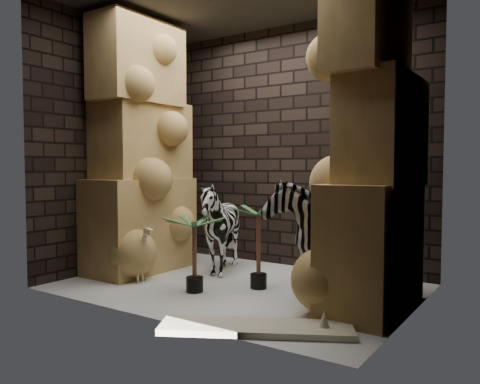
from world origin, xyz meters
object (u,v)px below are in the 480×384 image
Objects in this scene: surfboard at (256,328)px; zebra_left at (220,233)px; zebra_right at (309,225)px; palm_back at (195,254)px; palm_front at (259,247)px; giraffe_toy at (135,252)px.

zebra_left is at bearing 105.86° from surfboard.
palm_back is (-0.94, -0.62, -0.29)m from zebra_right.
zebra_left is 1.25× the size of palm_front.
giraffe_toy is at bearing -178.93° from palm_back.
zebra_right is 2.08× the size of giraffe_toy.
palm_front is (-0.49, -0.15, -0.24)m from zebra_right.
zebra_right is at bearing 33.61° from palm_back.
palm_front is 1.13× the size of palm_back.
zebra_right is 1.91m from giraffe_toy.
palm_back is at bearing -160.91° from zebra_right.
zebra_left is at bearing 57.11° from giraffe_toy.
zebra_right reaches higher than giraffe_toy.
surfboard is (0.16, -1.24, -0.64)m from zebra_right.
zebra_left is 0.73× the size of surfboard.
palm_back reaches higher than giraffe_toy.
zebra_right is 1.56× the size of palm_front.
palm_front is at bearing 46.26° from palm_back.
palm_front reaches higher than palm_back.
giraffe_toy is 1.37m from palm_front.
palm_front is 0.66m from palm_back.
zebra_right is at bearing 13.91° from zebra_left.
palm_front is at bearing 92.27° from surfboard.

